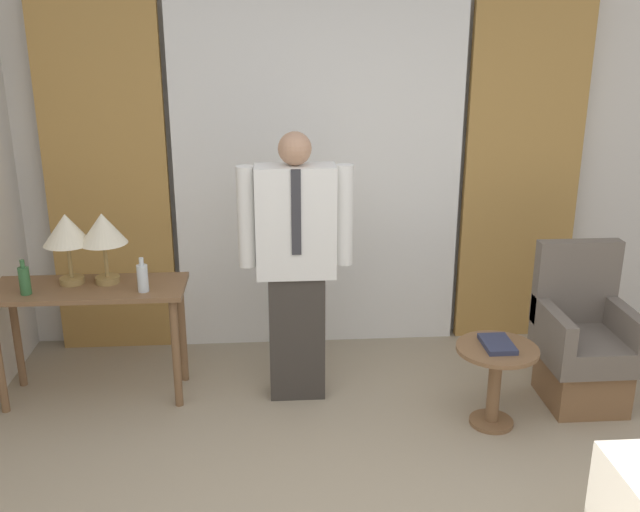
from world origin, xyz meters
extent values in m
cube|color=silver|center=(0.00, 2.77, 1.35)|extent=(10.00, 0.06, 2.70)
cube|color=white|center=(0.00, 2.64, 1.29)|extent=(2.01, 0.06, 2.58)
cube|color=#B28442|center=(-1.46, 2.64, 1.29)|extent=(0.83, 0.06, 2.58)
cube|color=#B28442|center=(1.46, 2.64, 1.29)|extent=(0.83, 0.06, 2.58)
cube|color=brown|center=(-1.47, 1.90, 0.73)|extent=(1.18, 0.46, 0.03)
cylinder|color=brown|center=(-0.94, 1.73, 0.36)|extent=(0.05, 0.05, 0.72)
cylinder|color=brown|center=(-2.00, 2.07, 0.36)|extent=(0.05, 0.05, 0.72)
cylinder|color=brown|center=(-0.94, 2.07, 0.36)|extent=(0.05, 0.05, 0.72)
cylinder|color=#9E7F47|center=(-1.58, 1.96, 0.77)|extent=(0.15, 0.15, 0.04)
cylinder|color=#9E7F47|center=(-1.58, 1.96, 0.89)|extent=(0.02, 0.02, 0.22)
cone|color=beige|center=(-1.58, 1.96, 1.10)|extent=(0.29, 0.29, 0.19)
cylinder|color=#9E7F47|center=(-1.36, 1.96, 0.77)|extent=(0.15, 0.15, 0.04)
cylinder|color=#9E7F47|center=(-1.36, 1.96, 0.89)|extent=(0.02, 0.02, 0.22)
cone|color=beige|center=(-1.36, 1.96, 1.10)|extent=(0.29, 0.29, 0.19)
cylinder|color=silver|center=(-1.11, 1.79, 0.83)|extent=(0.07, 0.07, 0.17)
cylinder|color=silver|center=(-1.11, 1.79, 0.94)|extent=(0.03, 0.03, 0.05)
cylinder|color=#336638|center=(-1.80, 1.80, 0.83)|extent=(0.06, 0.06, 0.17)
cylinder|color=#336638|center=(-1.80, 1.80, 0.94)|extent=(0.03, 0.03, 0.05)
cube|color=#38332D|center=(-0.19, 1.82, 0.41)|extent=(0.35, 0.18, 0.82)
cube|color=white|center=(-0.19, 1.82, 1.15)|extent=(0.48, 0.22, 0.68)
cube|color=#333338|center=(-0.19, 1.71, 1.24)|extent=(0.06, 0.01, 0.51)
cylinder|color=white|center=(-0.49, 1.82, 1.19)|extent=(0.11, 0.11, 0.61)
cylinder|color=white|center=(0.10, 1.82, 1.19)|extent=(0.11, 0.11, 0.61)
sphere|color=tan|center=(-0.19, 1.82, 1.59)|extent=(0.20, 0.20, 0.20)
cube|color=brown|center=(1.58, 1.59, 0.15)|extent=(0.45, 0.47, 0.30)
cube|color=#665B51|center=(1.58, 1.59, 0.38)|extent=(0.53, 0.56, 0.16)
cube|color=#665B51|center=(1.58, 1.83, 0.72)|extent=(0.53, 0.10, 0.54)
cube|color=#665B51|center=(1.36, 1.59, 0.55)|extent=(0.08, 0.56, 0.18)
cube|color=#665B51|center=(1.80, 1.59, 0.55)|extent=(0.08, 0.56, 0.18)
cylinder|color=brown|center=(0.95, 1.38, 0.01)|extent=(0.26, 0.26, 0.02)
cylinder|color=brown|center=(0.95, 1.38, 0.24)|extent=(0.08, 0.08, 0.48)
cylinder|color=brown|center=(0.95, 1.38, 0.49)|extent=(0.48, 0.48, 0.03)
cube|color=#2D334C|center=(0.95, 1.39, 0.52)|extent=(0.17, 0.25, 0.03)
camera|label=1|loc=(-0.34, -2.27, 2.30)|focal=40.00mm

